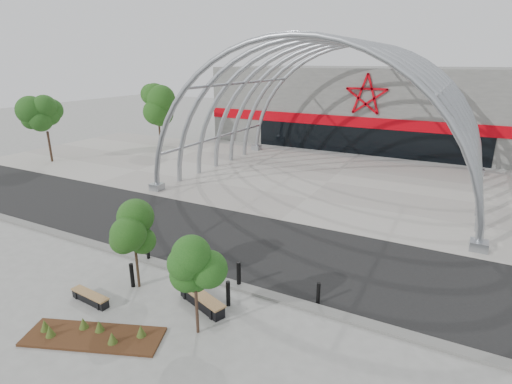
{
  "coord_description": "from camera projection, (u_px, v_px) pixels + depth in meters",
  "views": [
    {
      "loc": [
        8.65,
        -12.36,
        8.74
      ],
      "look_at": [
        0.0,
        4.0,
        2.6
      ],
      "focal_mm": 28.0,
      "sensor_mm": 36.0,
      "label": 1
    }
  ],
  "objects": [
    {
      "name": "ground",
      "position": [
        212.0,
        276.0,
        16.96
      ],
      "size": [
        140.0,
        140.0,
        0.0
      ],
      "primitive_type": "plane",
      "color": "gray",
      "rests_on": "ground"
    },
    {
      "name": "bollard_4",
      "position": [
        318.0,
        293.0,
        14.91
      ],
      "size": [
        0.14,
        0.14,
        0.89
      ],
      "primitive_type": "cylinder",
      "color": "black",
      "rests_on": "ground"
    },
    {
      "name": "street_tree_0",
      "position": [
        134.0,
        232.0,
        15.43
      ],
      "size": [
        1.48,
        1.48,
        3.36
      ],
      "color": "black",
      "rests_on": "ground"
    },
    {
      "name": "vault_canopy",
      "position": [
        327.0,
        182.0,
        29.96
      ],
      "size": [
        20.8,
        15.8,
        20.36
      ],
      "color": "#999EA4",
      "rests_on": "ground"
    },
    {
      "name": "bollard_0",
      "position": [
        148.0,
        252.0,
        18.13
      ],
      "size": [
        0.15,
        0.15,
        0.92
      ],
      "primitive_type": "cylinder",
      "color": "black",
      "rests_on": "ground"
    },
    {
      "name": "planting_bed",
      "position": [
        92.0,
        334.0,
        13.19
      ],
      "size": [
        4.74,
        2.96,
        0.48
      ],
      "color": "#381D0F",
      "rests_on": "ground"
    },
    {
      "name": "bench_0",
      "position": [
        90.0,
        298.0,
        15.08
      ],
      "size": [
        1.83,
        0.54,
        0.38
      ],
      "color": "black",
      "rests_on": "ground"
    },
    {
      "name": "forecourt",
      "position": [
        327.0,
        182.0,
        29.96
      ],
      "size": [
        60.0,
        17.0,
        0.04
      ],
      "primitive_type": "cube",
      "color": "#A39D94",
      "rests_on": "ground"
    },
    {
      "name": "bollard_1",
      "position": [
        132.0,
        275.0,
        16.03
      ],
      "size": [
        0.16,
        0.16,
        1.03
      ],
      "primitive_type": "cylinder",
      "color": "black",
      "rests_on": "ground"
    },
    {
      "name": "road",
      "position": [
        251.0,
        244.0,
        19.89
      ],
      "size": [
        140.0,
        7.0,
        0.02
      ],
      "primitive_type": "cube",
      "color": "black",
      "rests_on": "ground"
    },
    {
      "name": "street_tree_1",
      "position": [
        195.0,
        273.0,
        12.76
      ],
      "size": [
        1.32,
        1.32,
        3.13
      ],
      "color": "black",
      "rests_on": "ground"
    },
    {
      "name": "arena_building",
      "position": [
        381.0,
        105.0,
        43.77
      ],
      "size": [
        34.0,
        15.24,
        8.0
      ],
      "color": "slate",
      "rests_on": "ground"
    },
    {
      "name": "bollard_3",
      "position": [
        239.0,
        274.0,
        16.03
      ],
      "size": [
        0.17,
        0.17,
        1.08
      ],
      "primitive_type": "cylinder",
      "color": "black",
      "rests_on": "ground"
    },
    {
      "name": "bollard_2",
      "position": [
        228.0,
        294.0,
        14.79
      ],
      "size": [
        0.16,
        0.16,
        1.01
      ],
      "primitive_type": "cylinder",
      "color": "black",
      "rests_on": "ground"
    },
    {
      "name": "kerb",
      "position": [
        209.0,
        278.0,
        16.73
      ],
      "size": [
        60.0,
        0.5,
        0.12
      ],
      "primitive_type": "cube",
      "color": "slate",
      "rests_on": "ground"
    },
    {
      "name": "bg_tree_2",
      "position": [
        45.0,
        119.0,
        34.79
      ],
      "size": [
        2.55,
        2.55,
        5.38
      ],
      "color": "black",
      "rests_on": "ground"
    },
    {
      "name": "bg_tree_0",
      "position": [
        157.0,
        102.0,
        41.16
      ],
      "size": [
        3.0,
        3.0,
        6.45
      ],
      "color": "black",
      "rests_on": "ground"
    },
    {
      "name": "bench_1",
      "position": [
        202.0,
        301.0,
        14.81
      ],
      "size": [
        2.37,
        1.27,
        0.49
      ],
      "color": "black",
      "rests_on": "ground"
    }
  ]
}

